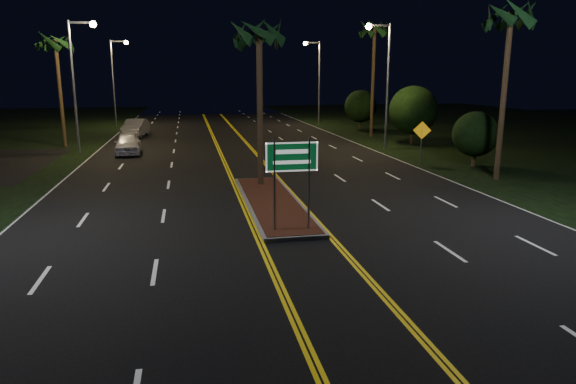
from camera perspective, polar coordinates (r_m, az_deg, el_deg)
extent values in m
plane|color=black|center=(15.39, 2.50, -7.66)|extent=(120.00, 120.00, 0.00)
cube|color=gray|center=(21.94, -1.75, -1.19)|extent=(2.25, 10.25, 0.15)
cube|color=#592819|center=(21.92, -1.75, -0.97)|extent=(2.00, 10.00, 0.02)
cylinder|color=gray|center=(17.43, -1.51, 0.78)|extent=(0.08, 0.08, 3.20)
cylinder|color=gray|center=(17.66, 2.34, 0.94)|extent=(0.08, 0.08, 3.20)
cube|color=#07471E|center=(17.36, 0.43, 3.93)|extent=(1.80, 0.04, 1.00)
cube|color=white|center=(17.34, 0.45, 3.92)|extent=(1.80, 0.01, 1.00)
cylinder|color=gray|center=(38.78, -22.70, 10.55)|extent=(0.18, 0.18, 9.00)
cube|color=gray|center=(38.77, -22.07, 17.06)|extent=(1.60, 0.12, 0.12)
sphere|color=#F2C46D|center=(38.63, -20.84, 17.03)|extent=(0.44, 0.44, 0.44)
cylinder|color=gray|center=(58.52, -18.84, 11.29)|extent=(0.18, 0.18, 9.00)
cube|color=gray|center=(58.51, -18.35, 15.60)|extent=(1.60, 0.12, 0.12)
sphere|color=#F2C46D|center=(58.42, -17.54, 15.56)|extent=(0.44, 0.44, 0.44)
cylinder|color=gray|center=(38.80, 11.01, 11.29)|extent=(0.18, 0.18, 9.00)
cube|color=gray|center=(38.65, 10.14, 17.78)|extent=(1.60, 0.12, 0.12)
sphere|color=#F2C46D|center=(38.37, 8.96, 17.71)|extent=(0.44, 0.44, 0.44)
cylinder|color=gray|center=(57.84, 3.49, 11.93)|extent=(0.18, 0.18, 9.00)
cube|color=gray|center=(57.75, 2.75, 16.25)|extent=(1.60, 0.12, 0.12)
sphere|color=#F2C46D|center=(57.56, 1.94, 16.17)|extent=(0.44, 0.44, 0.44)
cylinder|color=#382819|center=(24.80, -3.13, 9.03)|extent=(0.28, 0.28, 7.50)
cylinder|color=#382819|center=(43.07, -23.98, 9.90)|extent=(0.28, 0.28, 8.00)
cylinder|color=#382819|center=(28.82, 22.83, 9.59)|extent=(0.28, 0.28, 8.50)
cylinder|color=#382819|center=(46.91, 9.41, 11.88)|extent=(0.28, 0.28, 9.50)
cylinder|color=#382819|center=(33.09, 19.90, 3.48)|extent=(0.24, 0.24, 0.90)
sphere|color=black|center=(32.90, 20.10, 6.06)|extent=(2.70, 2.70, 2.70)
cylinder|color=#382819|center=(42.08, 13.58, 5.98)|extent=(0.24, 0.24, 1.26)
sphere|color=black|center=(41.89, 13.73, 8.83)|extent=(3.78, 3.78, 3.78)
cylinder|color=#382819|center=(53.11, 8.01, 7.47)|extent=(0.24, 0.24, 1.08)
sphere|color=black|center=(52.98, 8.07, 9.41)|extent=(3.24, 3.24, 3.24)
imported|color=white|center=(37.73, -17.39, 5.32)|extent=(2.43, 5.13, 1.67)
imported|color=#A1A1AA|center=(48.81, -16.59, 7.02)|extent=(3.05, 5.62, 1.78)
cylinder|color=gray|center=(33.10, 14.57, 5.05)|extent=(0.07, 0.07, 2.28)
cube|color=#FFA90D|center=(32.97, 14.67, 6.65)|extent=(1.04, 0.41, 1.10)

